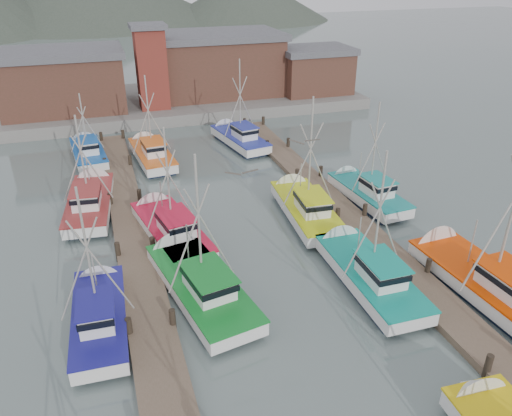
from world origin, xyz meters
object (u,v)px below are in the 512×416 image
object	(u,v)px
lookout_tower	(151,66)
boat_8	(169,227)
boat_4	(197,281)
boat_12	(151,153)

from	to	relation	value
lookout_tower	boat_8	world-z (taller)	lookout_tower
boat_4	boat_12	xyz separation A→B (m)	(0.16, 19.76, -0.00)
lookout_tower	boat_12	xyz separation A→B (m)	(-2.12, -12.62, -4.87)
boat_4	boat_12	bearing A→B (deg)	78.89
lookout_tower	boat_4	bearing A→B (deg)	-94.03
boat_12	boat_8	bearing A→B (deg)	-97.84
boat_8	boat_4	bearing A→B (deg)	-96.16
lookout_tower	boat_4	xyz separation A→B (m)	(-2.28, -32.38, -4.87)
boat_4	boat_12	distance (m)	19.76
boat_12	lookout_tower	bearing A→B (deg)	75.36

